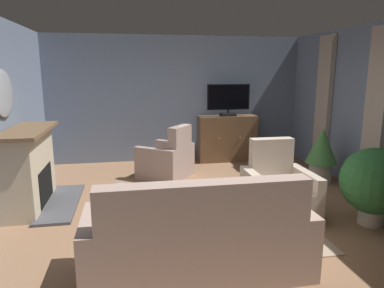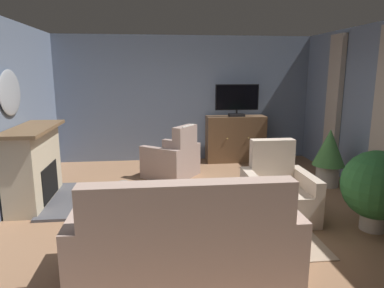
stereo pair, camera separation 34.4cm
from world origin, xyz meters
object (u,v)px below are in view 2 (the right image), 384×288
at_px(fireplace, 35,167).
at_px(coffee_table, 178,195).
at_px(wall_mirror_oval, 10,93).
at_px(sofa_floral, 186,243).
at_px(tv_remote, 178,188).
at_px(folded_newspaper, 178,192).
at_px(potted_plant_small_fern_corner, 377,186).
at_px(armchair_by_fireplace, 173,160).
at_px(armchair_angled_to_table, 277,194).
at_px(cat, 120,186).
at_px(television, 237,99).
at_px(tv_cabinet, 235,140).
at_px(potted_plant_tall_palm_by_window, 329,154).

distance_m(fireplace, coffee_table, 2.31).
xyz_separation_m(wall_mirror_oval, coffee_table, (2.33, -0.99, -1.28)).
bearing_deg(sofa_floral, tv_remote, 89.17).
bearing_deg(folded_newspaper, potted_plant_small_fern_corner, 12.19).
xyz_separation_m(folded_newspaper, armchair_by_fireplace, (0.06, 2.14, -0.12)).
height_order(armchair_angled_to_table, potted_plant_small_fern_corner, armchair_angled_to_table).
relative_size(wall_mirror_oval, coffee_table, 0.76).
height_order(tv_remote, armchair_angled_to_table, armchair_angled_to_table).
height_order(coffee_table, potted_plant_small_fern_corner, potted_plant_small_fern_corner).
height_order(folded_newspaper, potted_plant_small_fern_corner, potted_plant_small_fern_corner).
xyz_separation_m(wall_mirror_oval, cat, (1.45, 0.35, -1.57)).
height_order(potted_plant_small_fern_corner, cat, potted_plant_small_fern_corner).
distance_m(potted_plant_small_fern_corner, cat, 3.81).
distance_m(fireplace, armchair_by_fireplace, 2.42).
xyz_separation_m(fireplace, tv_remote, (2.09, -0.86, -0.11)).
bearing_deg(armchair_angled_to_table, potted_plant_small_fern_corner, -27.16).
bearing_deg(tv_remote, television, 18.92).
bearing_deg(tv_remote, wall_mirror_oval, 115.71).
bearing_deg(television, fireplace, -150.16).
relative_size(wall_mirror_oval, potted_plant_small_fern_corner, 0.76).
bearing_deg(potted_plant_small_fern_corner, folded_newspaper, 169.82).
bearing_deg(fireplace, cat, 16.06).
bearing_deg(fireplace, coffee_table, -25.37).
relative_size(tv_cabinet, potted_plant_small_fern_corner, 1.26).
xyz_separation_m(coffee_table, sofa_floral, (-0.01, -1.22, -0.04)).
relative_size(fireplace, wall_mirror_oval, 2.01).
distance_m(television, potted_plant_small_fern_corner, 3.72).
bearing_deg(cat, sofa_floral, -71.14).
relative_size(sofa_floral, potted_plant_tall_palm_by_window, 2.19).
bearing_deg(tv_cabinet, tv_remote, -116.57).
relative_size(potted_plant_tall_palm_by_window, cat, 1.75).
height_order(folded_newspaper, cat, folded_newspaper).
xyz_separation_m(television, potted_plant_small_fern_corner, (0.94, -3.51, -0.80)).
bearing_deg(tv_cabinet, armchair_by_fireplace, -145.51).
distance_m(tv_remote, sofa_floral, 1.35).
height_order(wall_mirror_oval, armchair_angled_to_table, wall_mirror_oval).
bearing_deg(potted_plant_small_fern_corner, sofa_floral, -162.97).
distance_m(coffee_table, potted_plant_tall_palm_by_window, 2.98).
height_order(sofa_floral, potted_plant_small_fern_corner, sofa_floral).
bearing_deg(armchair_by_fireplace, potted_plant_small_fern_corner, -47.24).
height_order(television, armchair_by_fireplace, television).
xyz_separation_m(wall_mirror_oval, tv_remote, (2.34, -0.86, -1.22)).
bearing_deg(coffee_table, tv_remote, 86.81).
distance_m(sofa_floral, potted_plant_small_fern_corner, 2.57).
height_order(television, potted_plant_small_fern_corner, television).
distance_m(sofa_floral, cat, 2.71).
xyz_separation_m(television, coffee_table, (-1.49, -3.04, -0.99)).
relative_size(wall_mirror_oval, tv_cabinet, 0.61).
bearing_deg(folded_newspaper, fireplace, 176.19).
xyz_separation_m(tv_cabinet, potted_plant_small_fern_corner, (0.94, -3.56, 0.09)).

